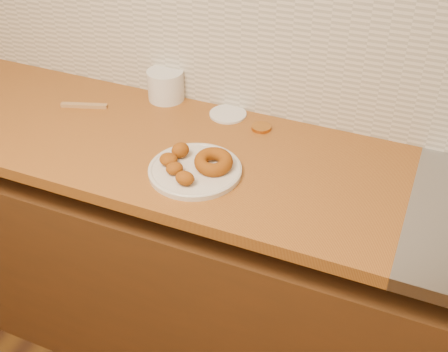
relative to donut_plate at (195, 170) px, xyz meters
The scene contains 10 objects.
base_cabinet 0.54m from the donut_plate, 49.78° to the left, with size 3.60×0.60×0.77m, color #512C12.
butcher_block 0.57m from the donut_plate, 168.90° to the left, with size 2.30×0.62×0.04m, color #9C6223.
backsplash 0.51m from the donut_plate, 77.21° to the left, with size 3.60×0.02×0.60m, color beige.
donut_plate is the anchor object (origin of this frame).
ring_donut 0.06m from the donut_plate, 28.90° to the left, with size 0.11×0.11×0.04m, color #8B3E07.
fried_dough_chunks 0.06m from the donut_plate, 156.24° to the right, with size 0.14×0.17×0.05m.
plastic_tub 0.47m from the donut_plate, 128.06° to the left, with size 0.13×0.13×0.11m, color silver.
tub_lid 0.35m from the donut_plate, 96.79° to the left, with size 0.13×0.13×0.01m, color silver.
brass_jar_lid 0.32m from the donut_plate, 72.87° to the left, with size 0.06×0.06×0.01m, color #B67129.
wooden_utensil 0.56m from the donut_plate, 159.06° to the left, with size 0.16×0.02×0.01m, color #AC804F.
Camera 1 is at (0.50, 0.40, 1.86)m, focal length 45.00 mm.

